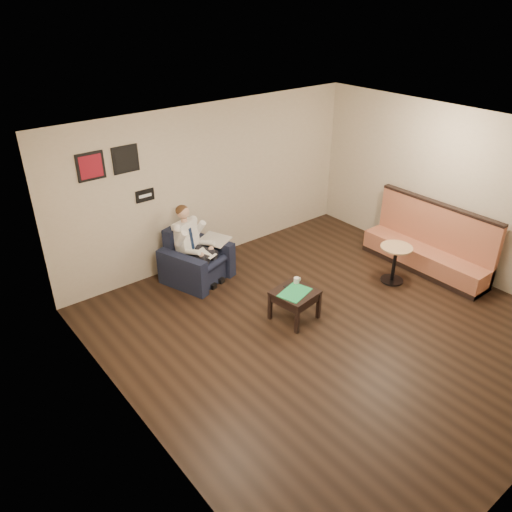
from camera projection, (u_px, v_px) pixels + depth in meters
ground at (330, 328)px, 7.38m from camera, size 6.00×6.00×0.00m
wall_back at (212, 184)px, 8.78m from camera, size 6.00×0.02×2.80m
wall_left at (133, 328)px, 5.07m from camera, size 0.02×6.00×2.80m
wall_right at (461, 193)px, 8.36m from camera, size 0.02×6.00×2.80m
ceiling at (346, 142)px, 6.05m from camera, size 6.00×6.00×0.02m
seating_sign at (145, 196)px, 8.00m from camera, size 0.32×0.02×0.20m
art_print_left at (91, 166)px, 7.26m from camera, size 0.42×0.03×0.42m
art_print_right at (126, 159)px, 7.56m from camera, size 0.42×0.03×0.42m
armchair at (196, 255)px, 8.42m from camera, size 1.20×1.20×0.92m
seated_man at (202, 248)px, 8.28m from camera, size 0.85×1.04×1.26m
lap_papers at (206, 253)px, 8.26m from camera, size 0.31×0.36×0.01m
newspaper at (215, 239)px, 8.57m from camera, size 0.55×0.61×0.01m
side_table at (294, 305)px, 7.50m from camera, size 0.66×0.66×0.48m
green_folder at (295, 293)px, 7.35m from camera, size 0.55×0.46×0.01m
coffee_mug at (296, 281)px, 7.56m from camera, size 0.10×0.10×0.10m
smartphone at (288, 286)px, 7.52m from camera, size 0.15×0.08×0.01m
banquette at (428, 239)px, 8.67m from camera, size 0.55×2.32×1.19m
cafe_table at (394, 264)px, 8.42m from camera, size 0.64×0.64×0.66m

